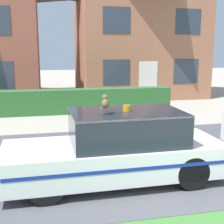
{
  "coord_description": "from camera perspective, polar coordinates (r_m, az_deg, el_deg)",
  "views": [
    {
      "loc": [
        -2.68,
        -3.07,
        2.69
      ],
      "look_at": [
        -0.94,
        4.95,
        1.05
      ],
      "focal_mm": 50.0,
      "sensor_mm": 36.0,
      "label": 1
    }
  ],
  "objects": [
    {
      "name": "police_car",
      "position": [
        6.41,
        1.14,
        -6.68
      ],
      "size": [
        4.49,
        1.66,
        1.59
      ],
      "rotation": [
        0.0,
        0.0,
        3.15
      ],
      "color": "black",
      "rests_on": "road_strip"
    },
    {
      "name": "cat",
      "position": [
        5.89,
        -1.28,
        1.73
      ],
      "size": [
        0.2,
        0.28,
        0.26
      ],
      "rotation": [
        0.0,
        0.0,
        1.41
      ],
      "color": "brown",
      "rests_on": "police_car"
    },
    {
      "name": "road_strip",
      "position": [
        8.17,
        7.73,
        -7.99
      ],
      "size": [
        28.0,
        5.75,
        0.01
      ],
      "primitive_type": "cube",
      "color": "#4C4C51",
      "rests_on": "ground"
    },
    {
      "name": "house_right",
      "position": [
        19.26,
        4.61,
        15.51
      ],
      "size": [
        7.28,
        5.97,
        8.06
      ],
      "color": "#A86B4C",
      "rests_on": "ground"
    },
    {
      "name": "garden_hedge",
      "position": [
        13.5,
        -6.4,
        1.98
      ],
      "size": [
        8.3,
        0.66,
        1.04
      ],
      "primitive_type": "cube",
      "color": "#2D662D",
      "rests_on": "ground"
    }
  ]
}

